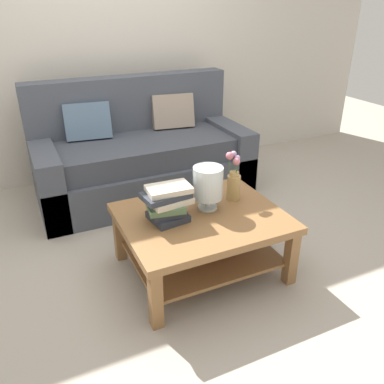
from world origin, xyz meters
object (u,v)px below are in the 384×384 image
(flower_pitcher, at_px, (234,181))
(couch, at_px, (141,156))
(book_stack_main, at_px, (167,203))
(glass_hurricane_vase, at_px, (208,184))
(coffee_table, at_px, (202,231))

(flower_pitcher, bearing_deg, couch, 102.00)
(book_stack_main, relative_size, glass_hurricane_vase, 1.07)
(couch, bearing_deg, flower_pitcher, -78.00)
(book_stack_main, distance_m, flower_pitcher, 0.53)
(coffee_table, bearing_deg, glass_hurricane_vase, 43.80)
(glass_hurricane_vase, relative_size, flower_pitcher, 0.84)
(book_stack_main, bearing_deg, flower_pitcher, 8.12)
(glass_hurricane_vase, bearing_deg, couch, 91.76)
(glass_hurricane_vase, height_order, flower_pitcher, flower_pitcher)
(couch, relative_size, book_stack_main, 6.11)
(coffee_table, bearing_deg, couch, 88.65)
(couch, xyz_separation_m, glass_hurricane_vase, (0.04, -1.29, 0.25))
(couch, distance_m, flower_pitcher, 1.29)
(couch, relative_size, glass_hurricane_vase, 6.53)
(book_stack_main, height_order, glass_hurricane_vase, glass_hurricane_vase)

